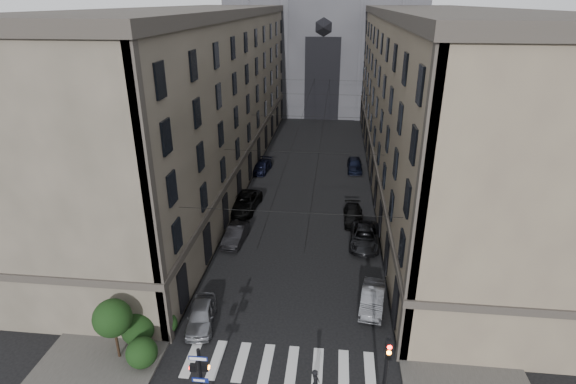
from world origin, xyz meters
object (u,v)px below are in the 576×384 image
(traffic_light_right, at_px, (386,369))
(pedestrian, at_px, (315,383))
(gothic_tower, at_px, (326,11))
(car_left_near, at_px, (201,315))
(pedestrian_signal_left, at_px, (200,375))
(car_left_midfar, at_px, (244,202))
(car_right_midfar, at_px, (353,215))
(car_right_near, at_px, (372,298))
(car_right_midnear, at_px, (365,237))
(car_left_midnear, at_px, (236,235))
(car_left_far, at_px, (262,167))
(car_right_far, at_px, (355,165))

(traffic_light_right, xyz_separation_m, pedestrian, (-3.39, 1.08, -2.40))
(gothic_tower, relative_size, car_left_near, 13.59)
(pedestrian_signal_left, height_order, car_left_near, pedestrian_signal_left)
(car_left_midfar, distance_m, car_right_midfar, 11.05)
(car_left_midfar, height_order, car_right_near, car_left_midfar)
(traffic_light_right, relative_size, car_right_midnear, 0.96)
(pedestrian_signal_left, height_order, traffic_light_right, traffic_light_right)
(pedestrian_signal_left, relative_size, car_left_midnear, 0.92)
(car_left_midnear, xyz_separation_m, car_right_midnear, (11.20, 0.79, 0.03))
(car_left_far, height_order, pedestrian, pedestrian)
(car_right_near, distance_m, car_right_far, 27.20)
(car_left_far, bearing_deg, car_right_midnear, -48.60)
(traffic_light_right, relative_size, pedestrian, 2.92)
(pedestrian_signal_left, height_order, car_right_near, pedestrian_signal_left)
(pedestrian_signal_left, height_order, car_left_midfar, pedestrian_signal_left)
(car_left_midfar, bearing_deg, car_right_near, -45.44)
(traffic_light_right, height_order, car_left_near, traffic_light_right)
(car_right_near, relative_size, car_right_midfar, 0.96)
(car_left_far, bearing_deg, car_right_far, 14.30)
(car_left_midnear, relative_size, car_left_far, 0.97)
(car_left_midnear, xyz_separation_m, car_left_midfar, (-0.59, 6.64, 0.07))
(pedestrian_signal_left, distance_m, traffic_light_right, 9.18)
(car_left_midfar, height_order, car_right_midnear, car_left_midfar)
(traffic_light_right, bearing_deg, car_left_far, 108.76)
(gothic_tower, relative_size, traffic_light_right, 11.15)
(car_left_near, relative_size, car_right_far, 0.94)
(gothic_tower, distance_m, car_left_far, 42.42)
(traffic_light_right, height_order, car_left_midfar, traffic_light_right)
(traffic_light_right, distance_m, car_left_midfar, 26.59)
(pedestrian_signal_left, bearing_deg, gothic_tower, 87.26)
(gothic_tower, xyz_separation_m, car_right_near, (5.72, -63.92, -17.08))
(car_right_midfar, relative_size, pedestrian, 2.55)
(car_left_near, relative_size, car_right_midnear, 0.79)
(car_left_midfar, distance_m, pedestrian, 24.13)
(car_right_midfar, height_order, car_right_far, car_right_far)
(pedestrian_signal_left, relative_size, car_left_far, 0.89)
(car_left_near, relative_size, car_left_midfar, 0.75)
(traffic_light_right, bearing_deg, pedestrian_signal_left, -177.36)
(traffic_light_right, bearing_deg, car_right_far, 90.55)
(traffic_light_right, height_order, car_right_midfar, traffic_light_right)
(car_left_far, relative_size, car_right_near, 1.03)
(gothic_tower, height_order, pedestrian_signal_left, gothic_tower)
(car_left_near, distance_m, pedestrian, 9.19)
(car_right_far, bearing_deg, car_right_midnear, -89.21)
(gothic_tower, distance_m, car_right_near, 66.41)
(pedestrian_signal_left, bearing_deg, car_left_midnear, 96.84)
(gothic_tower, height_order, car_left_midnear, gothic_tower)
(car_right_midnear, bearing_deg, car_left_midfar, 157.16)
(car_right_near, bearing_deg, car_right_midnear, 98.56)
(car_left_far, bearing_deg, car_left_near, -82.13)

